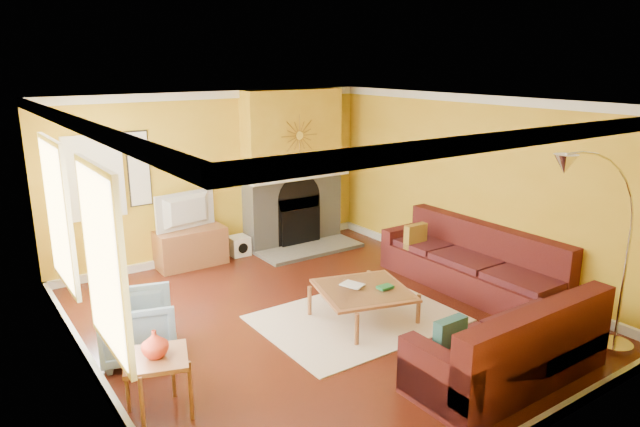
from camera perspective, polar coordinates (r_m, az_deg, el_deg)
floor at (r=7.39m, az=0.11°, el=-10.44°), size 5.50×6.00×0.02m
ceiling at (r=6.68m, az=0.12°, el=11.12°), size 5.50×6.00×0.02m
wall_back at (r=9.47m, az=-10.39°, el=3.76°), size 5.50×0.02×2.70m
wall_front at (r=4.89m, az=20.94°, el=-7.89°), size 5.50×0.02×2.70m
wall_left at (r=5.86m, az=-22.70°, el=-4.27°), size 0.02×6.00×2.70m
wall_right at (r=8.74m, az=15.14°, el=2.53°), size 0.02×6.00×2.70m
baseboard at (r=7.36m, az=0.11°, el=-9.95°), size 5.50×6.00×0.12m
crown_molding at (r=6.68m, az=0.12°, el=10.52°), size 5.50×6.00×0.12m
window_left_near at (r=7.05m, az=-24.83°, el=-0.05°), size 0.06×1.22×1.72m
window_left_far at (r=5.26m, az=-20.99°, el=-4.52°), size 0.06×1.22×1.72m
window_back at (r=8.79m, az=-21.64°, el=3.39°), size 0.82×0.06×1.22m
wall_art at (r=8.95m, az=-17.65°, el=4.27°), size 0.34×0.04×1.14m
fireplace at (r=9.91m, az=-2.75°, el=4.49°), size 1.80×0.40×2.70m
mantel at (r=9.73m, az=-1.99°, el=3.70°), size 1.92×0.22×0.08m
hearth at (r=9.80m, az=-0.94°, el=-3.60°), size 1.80×0.70×0.06m
sunburst at (r=9.63m, az=-2.07°, el=7.80°), size 0.70×0.04×0.70m
rug at (r=7.35m, az=3.74°, el=-10.45°), size 2.40×1.80×0.02m
sectional_sofa at (r=7.34m, az=11.76°, el=-7.03°), size 3.10×3.70×0.90m
coffee_table at (r=7.26m, az=4.33°, el=-9.03°), size 1.34×1.34×0.43m
media_console at (r=9.28m, az=-12.78°, el=-3.33°), size 1.09×0.49×0.60m
tv at (r=9.11m, az=-12.99°, el=0.22°), size 1.03×0.30×0.59m
subwoofer at (r=9.67m, az=-8.14°, el=-3.20°), size 0.32×0.32×0.32m
armchair at (r=6.66m, az=-17.74°, el=-10.66°), size 0.98×0.96×0.72m
side_table at (r=5.62m, az=-15.86°, el=-16.30°), size 0.70×0.70×0.61m
vase at (r=5.41m, az=-16.19°, el=-12.38°), size 0.27×0.27×0.26m
book at (r=7.15m, az=2.81°, el=-7.40°), size 0.28×0.33×0.03m
arc_lamp at (r=6.52m, az=25.85°, el=-4.36°), size 1.47×0.36×2.35m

